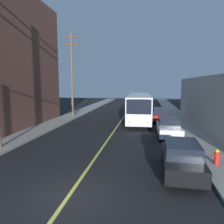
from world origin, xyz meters
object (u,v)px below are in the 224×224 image
utility_pole_mid (72,71)px  city_bus (140,106)px  parked_car_black (181,158)px  parked_car_red (160,115)px  parked_car_white (169,127)px  fire_hydrant (217,156)px

utility_pole_mid → city_bus: bearing=-11.2°
city_bus → parked_car_black: 15.70m
parked_car_red → utility_pole_mid: utility_pole_mid is taller
parked_car_white → fire_hydrant: size_ratio=5.26×
utility_pole_mid → parked_car_white: bearing=-38.9°
parked_car_white → parked_car_red: bearing=91.7°
parked_car_red → utility_pole_mid: 12.93m
parked_car_black → parked_car_red: 15.28m
parked_car_black → parked_car_red: bearing=90.4°
utility_pole_mid → fire_hydrant: size_ratio=13.07×
parked_car_black → utility_pole_mid: bearing=124.2°
parked_car_white → parked_car_red: 7.58m
city_bus → parked_car_red: 2.68m
parked_car_black → utility_pole_mid: (-11.72, 17.26, 5.32)m
city_bus → utility_pole_mid: bearing=168.8°
city_bus → fire_hydrant: (4.65, -14.18, -1.23)m
parked_car_black → utility_pole_mid: size_ratio=0.41×
city_bus → parked_car_white: 8.27m
parked_car_black → city_bus: bearing=99.6°
parked_car_black → parked_car_white: 7.70m
city_bus → parked_car_white: size_ratio=2.76×
utility_pole_mid → parked_car_red: bearing=-9.7°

